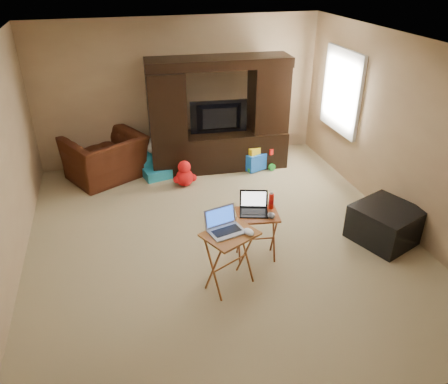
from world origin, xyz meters
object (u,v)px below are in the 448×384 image
object	(u,v)px
mouse_left	(249,232)
laptop_left	(227,223)
entertainment_center	(219,115)
television	(220,118)
recliner	(106,158)
child_rocker	(155,161)
tray_table_right	(256,236)
laptop_right	(254,205)
push_toy	(259,156)
mouse_right	(271,215)
water_bottle	(271,201)
plush_toy	(185,173)
ottoman	(385,224)
tray_table_left	(230,260)

from	to	relation	value
mouse_left	laptop_left	bearing A→B (deg)	155.56
entertainment_center	television	size ratio (longest dim) A/B	2.41
recliner	child_rocker	size ratio (longest dim) A/B	2.00
tray_table_right	laptop_right	bearing A→B (deg)	161.83
laptop_right	mouse_left	xyz separation A→B (m)	(-0.23, -0.51, -0.02)
push_toy	mouse_left	xyz separation A→B (m)	(-1.16, -2.97, 0.52)
laptop_left	mouse_right	size ratio (longest dim) A/B	2.86
television	tray_table_right	distance (m)	2.73
entertainment_center	water_bottle	size ratio (longest dim) A/B	11.90
recliner	tray_table_right	distance (m)	3.25
recliner	tray_table_right	bearing A→B (deg)	93.45
child_rocker	mouse_left	size ratio (longest dim) A/B	4.02
plush_toy	water_bottle	bearing A→B (deg)	-71.35
water_bottle	child_rocker	bearing A→B (deg)	113.80
child_rocker	push_toy	size ratio (longest dim) A/B	0.98
child_rocker	laptop_right	distance (m)	2.77
recliner	laptop_left	distance (m)	3.41
tray_table_right	water_bottle	xyz separation A→B (m)	(0.20, 0.08, 0.42)
entertainment_center	television	distance (m)	0.06
ottoman	push_toy	bearing A→B (deg)	109.15
plush_toy	ottoman	world-z (taller)	ottoman
laptop_left	laptop_right	xyz separation A→B (m)	(0.45, 0.41, -0.07)
laptop_left	push_toy	bearing A→B (deg)	50.09
mouse_left	laptop_right	bearing A→B (deg)	65.79
plush_toy	laptop_right	bearing A→B (deg)	-77.84
child_rocker	push_toy	distance (m)	1.81
recliner	ottoman	world-z (taller)	recliner
plush_toy	mouse_right	size ratio (longest dim) A/B	3.41
child_rocker	tray_table_right	xyz separation A→B (m)	(0.91, -2.60, 0.03)
television	tray_table_left	size ratio (longest dim) A/B	1.37
tray_table_right	laptop_right	world-z (taller)	laptop_right
ottoman	mouse_left	size ratio (longest dim) A/B	5.13
child_rocker	push_toy	bearing A→B (deg)	-17.06
push_toy	child_rocker	bearing A→B (deg)	155.38
recliner	mouse_left	distance (m)	3.57
laptop_left	water_bottle	world-z (taller)	laptop_left
television	child_rocker	xyz separation A→B (m)	(-1.14, -0.05, -0.63)
mouse_left	recliner	bearing A→B (deg)	114.00
entertainment_center	water_bottle	world-z (taller)	entertainment_center
television	tray_table_left	xyz separation A→B (m)	(-0.68, -3.07, -0.57)
television	mouse_right	distance (m)	2.79
push_toy	laptop_left	size ratio (longest dim) A/B	1.59
entertainment_center	water_bottle	xyz separation A→B (m)	(-0.03, -2.62, -0.22)
mouse_right	plush_toy	bearing A→B (deg)	105.48
laptop_left	ottoman	bearing A→B (deg)	-5.93
tray_table_left	recliner	bearing A→B (deg)	85.31
push_toy	television	bearing A→B (deg)	144.48
mouse_right	water_bottle	xyz separation A→B (m)	(0.07, 0.20, 0.07)
laptop_right	mouse_left	bearing A→B (deg)	-97.62
push_toy	tray_table_left	xyz separation A→B (m)	(-1.35, -2.90, 0.13)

